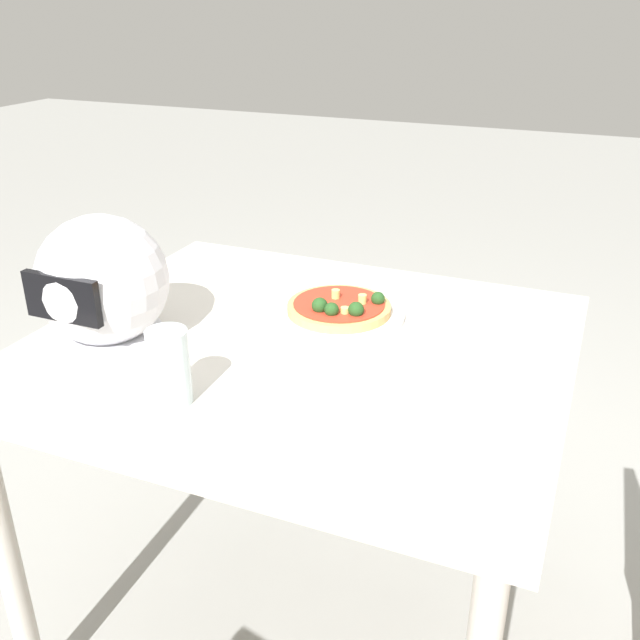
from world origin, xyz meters
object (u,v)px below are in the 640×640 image
Objects in this scene: pizza at (340,307)px; dining_table at (300,381)px; motorcycle_helmet at (102,283)px; drinking_glass at (169,367)px.

dining_table is at bearing 76.02° from pizza.
dining_table is 4.70× the size of pizza.
motorcycle_helmet is at bearing 21.37° from dining_table.
pizza is at bearing -103.98° from dining_table.
motorcycle_helmet reaches higher than dining_table.
motorcycle_helmet is (0.39, 0.27, 0.10)m from pizza.
pizza is 0.48m from motorcycle_helmet.
dining_table is 0.18m from pizza.
dining_table is 0.35m from drinking_glass.
pizza is 1.66× the size of drinking_glass.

